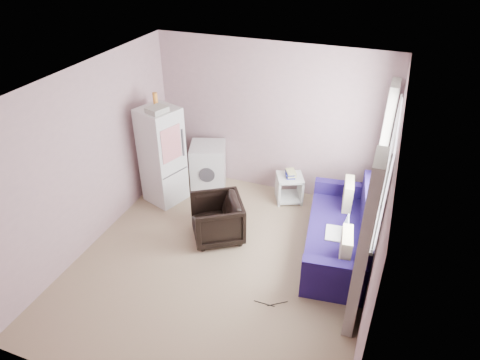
% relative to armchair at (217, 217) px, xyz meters
% --- Properties ---
extents(room, '(3.84, 4.24, 2.54)m').
position_rel_armchair_xyz_m(room, '(0.29, -0.50, 0.90)').
color(room, '#988063').
rests_on(room, ground).
extents(armchair, '(0.92, 0.93, 0.71)m').
position_rel_armchair_xyz_m(armchair, '(0.00, 0.00, 0.00)').
color(armchair, black).
rests_on(armchair, ground).
extents(fridge, '(0.70, 0.70, 1.82)m').
position_rel_armchair_xyz_m(fridge, '(-1.20, 0.63, 0.45)').
color(fridge, '#BCBCBC').
rests_on(fridge, ground).
extents(washing_machine, '(0.72, 0.72, 0.80)m').
position_rel_armchair_xyz_m(washing_machine, '(-0.68, 1.21, 0.06)').
color(washing_machine, '#BCBCBC').
rests_on(washing_machine, ground).
extents(side_table, '(0.54, 0.54, 0.56)m').
position_rel_armchair_xyz_m(side_table, '(0.73, 1.31, -0.09)').
color(side_table, silver).
rests_on(side_table, ground).
extents(sofa, '(1.12, 2.04, 0.87)m').
position_rel_armchair_xyz_m(sofa, '(1.78, 0.26, -0.04)').
color(sofa, '#201358').
rests_on(sofa, ground).
extents(window_dressing, '(0.17, 2.62, 2.18)m').
position_rel_armchair_xyz_m(window_dressing, '(2.05, 0.19, 0.75)').
color(window_dressing, white).
rests_on(window_dressing, ground).
extents(floor_cables, '(0.40, 0.16, 0.01)m').
position_rel_armchair_xyz_m(floor_cables, '(1.12, -0.96, -0.35)').
color(floor_cables, black).
rests_on(floor_cables, ground).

